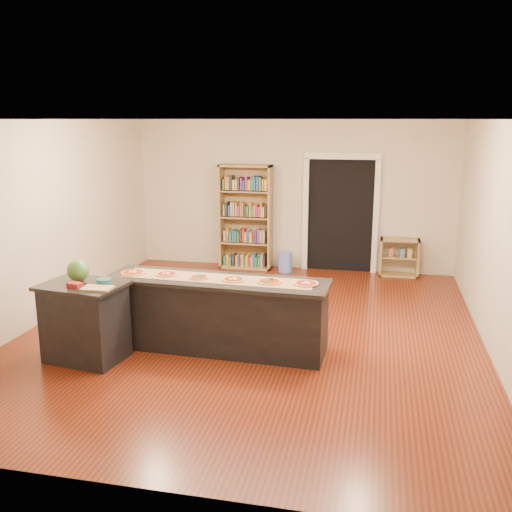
% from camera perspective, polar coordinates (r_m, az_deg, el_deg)
% --- Properties ---
extents(room, '(6.00, 7.00, 2.80)m').
position_cam_1_polar(room, '(7.42, -0.33, 2.65)').
color(room, beige).
rests_on(room, ground).
extents(doorway, '(1.40, 0.09, 2.21)m').
position_cam_1_polar(doorway, '(10.72, 8.46, 4.81)').
color(doorway, black).
rests_on(doorway, room).
extents(kitchen_island, '(2.75, 0.74, 0.91)m').
position_cam_1_polar(kitchen_island, '(7.10, -3.90, -5.79)').
color(kitchen_island, black).
rests_on(kitchen_island, ground).
extents(side_counter, '(0.95, 0.69, 0.94)m').
position_cam_1_polar(side_counter, '(7.07, -16.72, -6.29)').
color(side_counter, black).
rests_on(side_counter, ground).
extents(bookshelf, '(0.99, 0.35, 1.98)m').
position_cam_1_polar(bookshelf, '(10.83, -1.04, 3.90)').
color(bookshelf, '#A88551').
rests_on(bookshelf, ground).
extents(low_shelf, '(0.70, 0.30, 0.70)m').
position_cam_1_polar(low_shelf, '(10.71, 14.13, -0.12)').
color(low_shelf, '#A88551').
rests_on(low_shelf, ground).
extents(waste_bin, '(0.26, 0.26, 0.38)m').
position_cam_1_polar(waste_bin, '(10.71, 2.96, -0.60)').
color(waste_bin, '#687EE9').
rests_on(waste_bin, ground).
extents(kraft_paper, '(2.40, 0.52, 0.00)m').
position_cam_1_polar(kraft_paper, '(6.98, -3.92, -2.25)').
color(kraft_paper, '#906A4A').
rests_on(kraft_paper, kitchen_island).
extents(watermelon, '(0.26, 0.26, 0.26)m').
position_cam_1_polar(watermelon, '(7.03, -17.37, -1.40)').
color(watermelon, '#144214').
rests_on(watermelon, side_counter).
extents(cutting_board, '(0.34, 0.23, 0.02)m').
position_cam_1_polar(cutting_board, '(6.67, -15.58, -3.12)').
color(cutting_board, tan).
rests_on(cutting_board, side_counter).
extents(package_red, '(0.17, 0.14, 0.06)m').
position_cam_1_polar(package_red, '(6.82, -17.66, -2.77)').
color(package_red, maroon).
rests_on(package_red, side_counter).
extents(package_teal, '(0.17, 0.17, 0.07)m').
position_cam_1_polar(package_teal, '(6.84, -14.94, -2.48)').
color(package_teal, '#195966').
rests_on(package_teal, side_counter).
extents(pizza_a, '(0.29, 0.29, 0.02)m').
position_cam_1_polar(pizza_a, '(7.35, -12.18, -1.62)').
color(pizza_a, '#AF7F43').
rests_on(pizza_a, kitchen_island).
extents(pizza_b, '(0.26, 0.26, 0.02)m').
position_cam_1_polar(pizza_b, '(7.20, -8.92, -1.79)').
color(pizza_b, '#AF7F43').
rests_on(pizza_b, kitchen_island).
extents(pizza_c, '(0.27, 0.27, 0.02)m').
position_cam_1_polar(pizza_c, '(7.01, -5.73, -2.11)').
color(pizza_c, '#AF7F43').
rests_on(pizza_c, kitchen_island).
extents(pizza_d, '(0.27, 0.27, 0.02)m').
position_cam_1_polar(pizza_d, '(6.88, -2.26, -2.35)').
color(pizza_d, '#AF7F43').
rests_on(pizza_d, kitchen_island).
extents(pizza_e, '(0.29, 0.29, 0.02)m').
position_cam_1_polar(pizza_e, '(6.79, 1.33, -2.57)').
color(pizza_e, '#AF7F43').
rests_on(pizza_e, kitchen_island).
extents(pizza_f, '(0.30, 0.30, 0.02)m').
position_cam_1_polar(pizza_f, '(6.74, 5.03, -2.75)').
color(pizza_f, '#AF7F43').
rests_on(pizza_f, kitchen_island).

